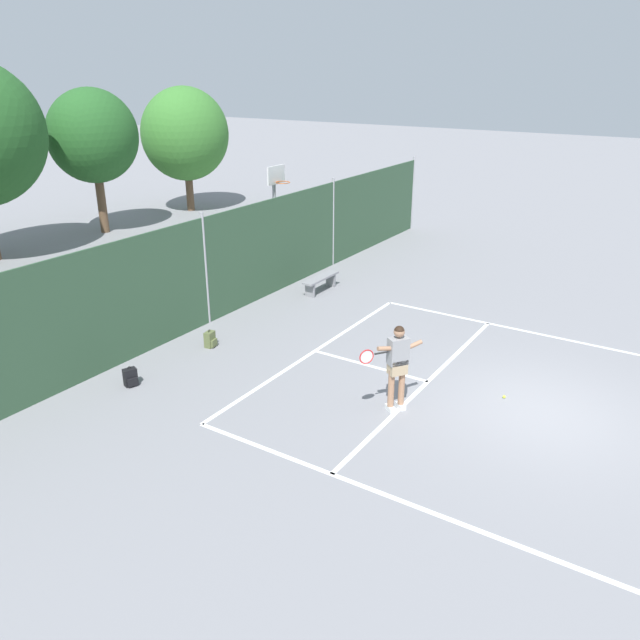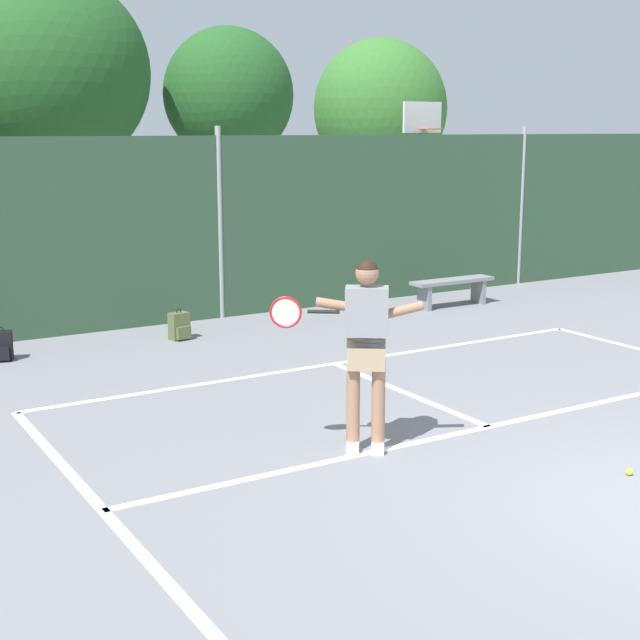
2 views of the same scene
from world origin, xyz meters
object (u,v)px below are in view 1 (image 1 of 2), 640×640
Objects in this scene: basketball_hoop at (276,203)px; tennis_ball at (504,397)px; backpack_olive at (210,340)px; tennis_player at (397,361)px; courtside_bench at (321,281)px; backpack_black at (131,378)px.

tennis_ball is (-4.85, -9.55, -2.28)m from basketball_hoop.
backpack_olive is (-1.38, 7.06, 0.16)m from tennis_ball.
tennis_player reaches higher than tennis_ball.
tennis_ball is at bearing -46.19° from tennis_player.
basketball_hoop is at bearing 63.09° from tennis_ball.
courtside_bench reaches higher than backpack_olive.
backpack_black is at bearing 112.39° from tennis_player.
basketball_hoop reaches higher than courtside_bench.
tennis_player is at bearing -67.61° from backpack_black.
backpack_olive is (-6.23, -2.49, -2.12)m from basketball_hoop.
backpack_black is at bearing 118.65° from tennis_ball.
courtside_bench is at bearing -114.92° from basketball_hoop.
backpack_olive is at bearing 86.78° from tennis_player.
tennis_player reaches higher than courtside_bench.
backpack_olive is at bearing -1.61° from backpack_black.
tennis_ball is at bearing -61.35° from backpack_black.
basketball_hoop is at bearing 15.45° from backpack_black.
backpack_black is at bearing 178.94° from courtside_bench.
basketball_hoop is 7.03m from backpack_olive.
backpack_black is 7.56m from courtside_bench.
tennis_player is 28.10× the size of tennis_ball.
tennis_player is at bearing -93.22° from backpack_olive.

